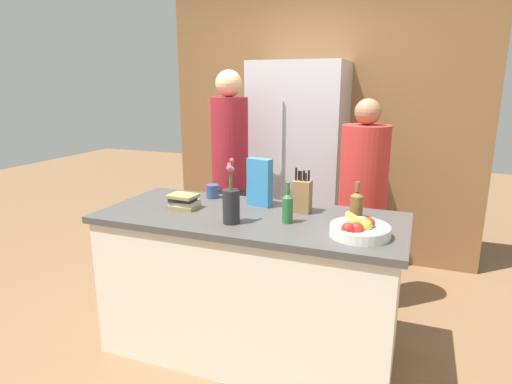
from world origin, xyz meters
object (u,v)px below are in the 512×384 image
book_stack (184,201)px  cereal_box (260,182)px  person_at_sink (230,167)px  refrigerator (298,167)px  knife_block (302,196)px  bottle_vinegar (288,207)px  person_in_blue (363,196)px  fruit_bowl (360,229)px  flower_vase (231,204)px  bottle_oil (357,204)px  coffee_mug (213,191)px

book_stack → cereal_box: bearing=28.1°
book_stack → person_at_sink: 0.85m
refrigerator → book_stack: 1.54m
knife_block → person_at_sink: 1.02m
bottle_vinegar → person_in_blue: person_in_blue is taller
fruit_bowl → cereal_box: cereal_box is taller
flower_vase → fruit_bowl: bearing=2.7°
bottle_oil → flower_vase: bearing=-152.7°
knife_block → fruit_bowl: bearing=-39.0°
fruit_bowl → book_stack: fruit_bowl is taller
refrigerator → person_at_sink: 0.78m
flower_vase → person_in_blue: person_in_blue is taller
flower_vase → cereal_box: (0.02, 0.40, 0.05)m
refrigerator → flower_vase: bearing=-87.6°
bottle_oil → bottle_vinegar: 0.42m
knife_block → cereal_box: cereal_box is taller
flower_vase → person_at_sink: bearing=114.7°
knife_block → person_in_blue: size_ratio=0.17×
knife_block → bottle_vinegar: bearing=-95.0°
cereal_box → coffee_mug: cereal_box is taller
person_at_sink → refrigerator: bearing=52.4°
refrigerator → knife_block: (0.39, -1.31, 0.08)m
coffee_mug → book_stack: size_ratio=0.62×
refrigerator → person_in_blue: bearing=-44.4°
knife_block → bottle_vinegar: size_ratio=1.18×
cereal_box → person_in_blue: bearing=45.9°
knife_block → coffee_mug: (-0.67, 0.11, -0.06)m
refrigerator → cereal_box: 1.28m
refrigerator → cereal_box: (0.09, -1.27, 0.13)m
bottle_vinegar → fruit_bowl: bearing=-11.8°
flower_vase → person_at_sink: person_at_sink is taller
refrigerator → fruit_bowl: 1.82m
flower_vase → refrigerator: bearing=92.4°
person_in_blue → person_at_sink: bearing=-165.1°
book_stack → bottle_vinegar: bearing=-3.7°
refrigerator → bottle_vinegar: 1.59m
flower_vase → person_in_blue: 1.18m
flower_vase → coffee_mug: flower_vase is taller
cereal_box → coffee_mug: 0.40m
knife_block → cereal_box: bearing=172.2°
coffee_mug → book_stack: coffee_mug is taller
cereal_box → person_in_blue: 0.86m
bottle_oil → person_at_sink: person_at_sink is taller
flower_vase → coffee_mug: 0.59m
knife_block → flower_vase: flower_vase is taller
bottle_vinegar → refrigerator: bearing=103.4°
person_in_blue → flower_vase: bearing=-106.2°
flower_vase → person_in_blue: size_ratio=0.23×
cereal_box → person_in_blue: (0.59, 0.61, -0.18)m
knife_block → flower_vase: bearing=-131.7°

